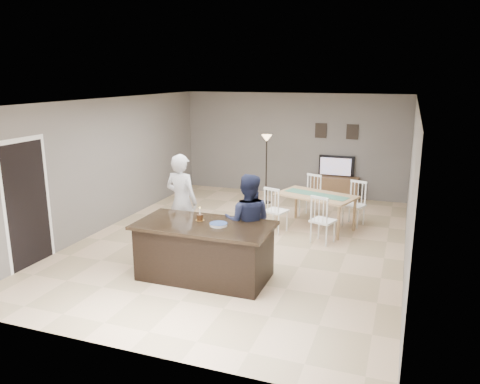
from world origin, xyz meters
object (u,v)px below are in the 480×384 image
(television, at_px, (336,166))
(plate_stack, at_px, (218,224))
(man, at_px, (248,223))
(floor_lamp, at_px, (266,150))
(tv_console, at_px, (334,188))
(kitchen_island, at_px, (205,251))
(birthday_cake, at_px, (200,217))
(dining_table, at_px, (316,200))
(woman, at_px, (182,202))

(television, relative_size, plate_stack, 3.27)
(man, bearing_deg, floor_lamp, -87.91)
(tv_console, relative_size, floor_lamp, 0.69)
(kitchen_island, bearing_deg, floor_lamp, 94.61)
(birthday_cake, distance_m, plate_stack, 0.42)
(floor_lamp, bearing_deg, dining_table, -45.27)
(man, height_order, plate_stack, man)
(man, xyz_separation_m, dining_table, (0.66, 2.50, -0.20))
(man, distance_m, birthday_cake, 0.80)
(man, height_order, birthday_cake, man)
(woman, distance_m, dining_table, 2.91)
(woman, bearing_deg, kitchen_island, 139.51)
(man, relative_size, plate_stack, 5.81)
(birthday_cake, bearing_deg, television, 76.32)
(television, height_order, birthday_cake, television)
(kitchen_island, xyz_separation_m, man, (0.53, 0.55, 0.36))
(tv_console, bearing_deg, birthday_cake, -103.85)
(man, bearing_deg, tv_console, -108.02)
(dining_table, bearing_deg, floor_lamp, 153.09)
(kitchen_island, bearing_deg, tv_console, 77.84)
(birthday_cake, bearing_deg, plate_stack, -22.70)
(man, height_order, floor_lamp, floor_lamp)
(birthday_cake, height_order, dining_table, birthday_cake)
(birthday_cake, xyz_separation_m, plate_stack, (0.39, -0.16, -0.03))
(woman, relative_size, man, 1.10)
(dining_table, bearing_deg, tv_console, 108.16)
(plate_stack, bearing_deg, woman, 137.01)
(tv_console, bearing_deg, dining_table, -90.21)
(kitchen_island, relative_size, birthday_cake, 9.98)
(kitchen_island, distance_m, floor_lamp, 4.73)
(woman, bearing_deg, man, 168.52)
(kitchen_island, xyz_separation_m, woman, (-0.94, 1.09, 0.44))
(woman, bearing_deg, tv_console, -106.85)
(birthday_cake, xyz_separation_m, floor_lamp, (-0.24, 4.48, 0.39))
(man, bearing_deg, kitchen_island, 35.43)
(television, distance_m, birthday_cake, 5.66)
(woman, xyz_separation_m, plate_stack, (1.19, -1.11, 0.03))
(tv_console, xyz_separation_m, dining_table, (-0.01, -2.52, 0.31))
(kitchen_island, relative_size, dining_table, 1.00)
(tv_console, xyz_separation_m, birthday_cake, (-1.34, -5.43, 0.65))
(birthday_cake, bearing_deg, kitchen_island, -46.41)
(man, relative_size, floor_lamp, 0.94)
(kitchen_island, xyz_separation_m, tv_console, (1.20, 5.57, -0.15))
(kitchen_island, height_order, plate_stack, plate_stack)
(television, distance_m, man, 5.13)
(kitchen_island, height_order, dining_table, dining_table)
(tv_console, height_order, dining_table, dining_table)
(television, relative_size, dining_table, 0.43)
(kitchen_island, xyz_separation_m, television, (1.20, 5.64, 0.41))
(man, height_order, dining_table, man)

